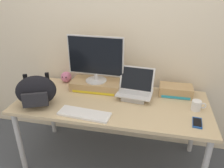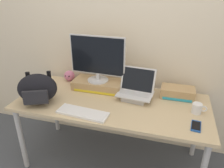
{
  "view_description": "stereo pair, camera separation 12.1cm",
  "coord_description": "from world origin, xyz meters",
  "px_view_note": "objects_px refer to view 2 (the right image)",
  "views": [
    {
      "loc": [
        0.39,
        -1.78,
        1.77
      ],
      "look_at": [
        0.0,
        0.0,
        0.92
      ],
      "focal_mm": 35.16,
      "sensor_mm": 36.0,
      "label": 1
    },
    {
      "loc": [
        0.5,
        -1.75,
        1.77
      ],
      "look_at": [
        0.0,
        0.0,
        0.92
      ],
      "focal_mm": 35.16,
      "sensor_mm": 36.0,
      "label": 2
    }
  ],
  "objects_px": {
    "open_laptop": "(136,93)",
    "plush_toy": "(69,76)",
    "external_keyboard": "(83,113)",
    "desktop_monitor": "(97,58)",
    "messenger_backpack": "(37,89)",
    "cell_phone": "(196,126)",
    "coffee_mug": "(197,108)",
    "toner_box_cyan": "(178,92)",
    "toner_box_yellow": "(98,84)"
  },
  "relations": [
    {
      "from": "cell_phone",
      "to": "coffee_mug",
      "type": "bearing_deg",
      "value": 91.81
    },
    {
      "from": "toner_box_yellow",
      "to": "desktop_monitor",
      "type": "xyz_separation_m",
      "value": [
        -0.0,
        -0.0,
        0.29
      ]
    },
    {
      "from": "open_laptop",
      "to": "desktop_monitor",
      "type": "bearing_deg",
      "value": 171.76
    },
    {
      "from": "coffee_mug",
      "to": "toner_box_yellow",
      "type": "bearing_deg",
      "value": 167.52
    },
    {
      "from": "messenger_backpack",
      "to": "open_laptop",
      "type": "bearing_deg",
      "value": -2.85
    },
    {
      "from": "toner_box_yellow",
      "to": "desktop_monitor",
      "type": "distance_m",
      "value": 0.29
    },
    {
      "from": "messenger_backpack",
      "to": "toner_box_cyan",
      "type": "height_order",
      "value": "messenger_backpack"
    },
    {
      "from": "toner_box_yellow",
      "to": "cell_phone",
      "type": "relative_size",
      "value": 3.3
    },
    {
      "from": "toner_box_yellow",
      "to": "messenger_backpack",
      "type": "distance_m",
      "value": 0.62
    },
    {
      "from": "cell_phone",
      "to": "toner_box_cyan",
      "type": "height_order",
      "value": "toner_box_cyan"
    },
    {
      "from": "external_keyboard",
      "to": "messenger_backpack",
      "type": "height_order",
      "value": "messenger_backpack"
    },
    {
      "from": "toner_box_yellow",
      "to": "external_keyboard",
      "type": "distance_m",
      "value": 0.51
    },
    {
      "from": "toner_box_yellow",
      "to": "desktop_monitor",
      "type": "bearing_deg",
      "value": -92.72
    },
    {
      "from": "open_laptop",
      "to": "plush_toy",
      "type": "bearing_deg",
      "value": 170.99
    },
    {
      "from": "open_laptop",
      "to": "external_keyboard",
      "type": "xyz_separation_m",
      "value": [
        -0.38,
        -0.4,
        -0.05
      ]
    },
    {
      "from": "open_laptop",
      "to": "external_keyboard",
      "type": "distance_m",
      "value": 0.56
    },
    {
      "from": "plush_toy",
      "to": "toner_box_yellow",
      "type": "bearing_deg",
      "value": -15.09
    },
    {
      "from": "desktop_monitor",
      "to": "external_keyboard",
      "type": "xyz_separation_m",
      "value": [
        0.04,
        -0.5,
        -0.32
      ]
    },
    {
      "from": "messenger_backpack",
      "to": "cell_phone",
      "type": "height_order",
      "value": "messenger_backpack"
    },
    {
      "from": "toner_box_yellow",
      "to": "plush_toy",
      "type": "height_order",
      "value": "plush_toy"
    },
    {
      "from": "desktop_monitor",
      "to": "messenger_backpack",
      "type": "xyz_separation_m",
      "value": [
        -0.44,
        -0.43,
        -0.19
      ]
    },
    {
      "from": "open_laptop",
      "to": "toner_box_cyan",
      "type": "xyz_separation_m",
      "value": [
        0.39,
        0.14,
        -0.01
      ]
    },
    {
      "from": "open_laptop",
      "to": "external_keyboard",
      "type": "height_order",
      "value": "open_laptop"
    },
    {
      "from": "open_laptop",
      "to": "cell_phone",
      "type": "distance_m",
      "value": 0.63
    },
    {
      "from": "toner_box_yellow",
      "to": "messenger_backpack",
      "type": "height_order",
      "value": "messenger_backpack"
    },
    {
      "from": "external_keyboard",
      "to": "plush_toy",
      "type": "distance_m",
      "value": 0.74
    },
    {
      "from": "toner_box_yellow",
      "to": "coffee_mug",
      "type": "xyz_separation_m",
      "value": [
        0.98,
        -0.22,
        -0.0
      ]
    },
    {
      "from": "desktop_monitor",
      "to": "external_keyboard",
      "type": "relative_size",
      "value": 1.25
    },
    {
      "from": "coffee_mug",
      "to": "toner_box_cyan",
      "type": "xyz_separation_m",
      "value": [
        -0.17,
        0.25,
        0.0
      ]
    },
    {
      "from": "desktop_monitor",
      "to": "toner_box_cyan",
      "type": "height_order",
      "value": "desktop_monitor"
    },
    {
      "from": "messenger_backpack",
      "to": "plush_toy",
      "type": "height_order",
      "value": "messenger_backpack"
    },
    {
      "from": "toner_box_cyan",
      "to": "messenger_backpack",
      "type": "bearing_deg",
      "value": -159.62
    },
    {
      "from": "plush_toy",
      "to": "messenger_backpack",
      "type": "bearing_deg",
      "value": -96.08
    },
    {
      "from": "cell_phone",
      "to": "plush_toy",
      "type": "distance_m",
      "value": 1.45
    },
    {
      "from": "external_keyboard",
      "to": "coffee_mug",
      "type": "relative_size",
      "value": 3.66
    },
    {
      "from": "desktop_monitor",
      "to": "plush_toy",
      "type": "bearing_deg",
      "value": 166.74
    },
    {
      "from": "external_keyboard",
      "to": "coffee_mug",
      "type": "height_order",
      "value": "coffee_mug"
    },
    {
      "from": "cell_phone",
      "to": "plush_toy",
      "type": "height_order",
      "value": "plush_toy"
    },
    {
      "from": "plush_toy",
      "to": "toner_box_cyan",
      "type": "distance_m",
      "value": 1.19
    },
    {
      "from": "toner_box_cyan",
      "to": "desktop_monitor",
      "type": "bearing_deg",
      "value": -177.33
    },
    {
      "from": "external_keyboard",
      "to": "plush_toy",
      "type": "height_order",
      "value": "plush_toy"
    },
    {
      "from": "messenger_backpack",
      "to": "toner_box_yellow",
      "type": "bearing_deg",
      "value": 20.71
    },
    {
      "from": "messenger_backpack",
      "to": "cell_phone",
      "type": "distance_m",
      "value": 1.41
    },
    {
      "from": "open_laptop",
      "to": "toner_box_cyan",
      "type": "distance_m",
      "value": 0.41
    },
    {
      "from": "external_keyboard",
      "to": "toner_box_cyan",
      "type": "distance_m",
      "value": 0.94
    },
    {
      "from": "coffee_mug",
      "to": "cell_phone",
      "type": "xyz_separation_m",
      "value": [
        -0.01,
        -0.21,
        -0.04
      ]
    },
    {
      "from": "cell_phone",
      "to": "plush_toy",
      "type": "xyz_separation_m",
      "value": [
        -1.34,
        0.53,
        0.05
      ]
    },
    {
      "from": "toner_box_yellow",
      "to": "open_laptop",
      "type": "relative_size",
      "value": 1.46
    },
    {
      "from": "external_keyboard",
      "to": "cell_phone",
      "type": "xyz_separation_m",
      "value": [
        0.93,
        0.08,
        -0.01
      ]
    },
    {
      "from": "messenger_backpack",
      "to": "cell_phone",
      "type": "relative_size",
      "value": 2.63
    }
  ]
}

